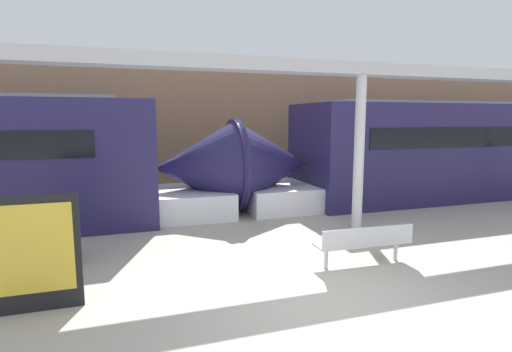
# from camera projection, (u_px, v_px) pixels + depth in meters

# --- Properties ---
(ground_plane) EXTENTS (60.00, 60.00, 0.00)m
(ground_plane) POSITION_uv_depth(u_px,v_px,m) (317.00, 304.00, 5.75)
(ground_plane) COLOR #A8A093
(station_wall) EXTENTS (56.00, 0.20, 5.00)m
(station_wall) POSITION_uv_depth(u_px,v_px,m) (194.00, 123.00, 15.07)
(station_wall) COLOR #937051
(station_wall) RESTS_ON ground_plane
(train_left) EXTENTS (18.45, 2.93, 3.20)m
(train_left) POSITION_uv_depth(u_px,v_px,m) (484.00, 150.00, 14.21)
(train_left) COLOR #231E4C
(train_left) RESTS_ON ground_plane
(bench_near) EXTENTS (1.81, 0.50, 0.74)m
(bench_near) POSITION_uv_depth(u_px,v_px,m) (365.00, 241.00, 7.19)
(bench_near) COLOR silver
(bench_near) RESTS_ON ground_plane
(trash_bin) EXTENTS (0.63, 0.63, 0.98)m
(trash_bin) POSITION_uv_depth(u_px,v_px,m) (61.00, 238.00, 7.26)
(trash_bin) COLOR #2D5138
(trash_bin) RESTS_ON ground_plane
(poster_board) EXTENTS (1.14, 0.07, 1.63)m
(poster_board) POSITION_uv_depth(u_px,v_px,m) (36.00, 254.00, 5.42)
(poster_board) COLOR black
(poster_board) RESTS_ON ground_plane
(support_column_near) EXTENTS (0.24, 0.24, 3.63)m
(support_column_near) POSITION_uv_depth(u_px,v_px,m) (359.00, 154.00, 9.52)
(support_column_near) COLOR silver
(support_column_near) RESTS_ON ground_plane
(canopy_beam) EXTENTS (28.00, 0.60, 0.28)m
(canopy_beam) POSITION_uv_depth(u_px,v_px,m) (362.00, 70.00, 9.24)
(canopy_beam) COLOR #B7B7BC
(canopy_beam) RESTS_ON support_column_near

